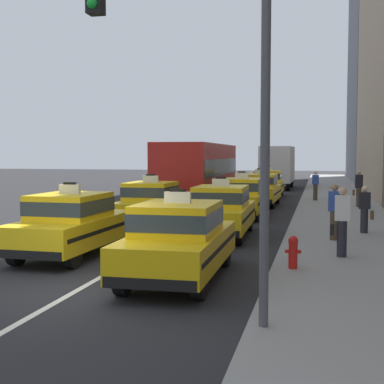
# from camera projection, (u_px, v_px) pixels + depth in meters

# --- Properties ---
(ground_plane) EXTENTS (160.00, 160.00, 0.00)m
(ground_plane) POSITION_uv_depth(u_px,v_px,m) (77.00, 290.00, 10.68)
(ground_plane) COLOR #232326
(lane_stripe_left_right) EXTENTS (0.14, 80.00, 0.01)m
(lane_stripe_left_right) POSITION_uv_depth(u_px,v_px,m) (234.00, 202.00, 30.10)
(lane_stripe_left_right) COLOR silver
(lane_stripe_left_right) RESTS_ON ground
(sidewalk_curb) EXTENTS (4.00, 90.00, 0.15)m
(sidewalk_curb) POSITION_uv_depth(u_px,v_px,m) (341.00, 213.00, 23.96)
(sidewalk_curb) COLOR gray
(sidewalk_curb) RESTS_ON ground
(taxi_left_nearest) EXTENTS (1.90, 4.59, 1.96)m
(taxi_left_nearest) POSITION_uv_depth(u_px,v_px,m) (72.00, 223.00, 14.27)
(taxi_left_nearest) COLOR black
(taxi_left_nearest) RESTS_ON ground
(taxi_left_second) EXTENTS (1.86, 4.58, 1.96)m
(taxi_left_second) POSITION_uv_depth(u_px,v_px,m) (152.00, 203.00, 20.06)
(taxi_left_second) COLOR black
(taxi_left_second) RESTS_ON ground
(bus_left_third) EXTENTS (2.81, 11.26, 3.22)m
(bus_left_third) POSITION_uv_depth(u_px,v_px,m) (200.00, 170.00, 28.99)
(bus_left_third) COLOR black
(bus_left_third) RESTS_ON ground
(taxi_right_nearest) EXTENTS (1.89, 4.59, 1.96)m
(taxi_right_nearest) POSITION_uv_depth(u_px,v_px,m) (179.00, 239.00, 11.55)
(taxi_right_nearest) COLOR black
(taxi_right_nearest) RESTS_ON ground
(taxi_right_second) EXTENTS (1.94, 4.61, 1.96)m
(taxi_right_second) POSITION_uv_depth(u_px,v_px,m) (221.00, 210.00, 17.57)
(taxi_right_second) COLOR black
(taxi_right_second) RESTS_ON ground
(taxi_right_third) EXTENTS (1.84, 4.57, 1.96)m
(taxi_right_third) POSITION_uv_depth(u_px,v_px,m) (242.00, 197.00, 23.14)
(taxi_right_third) COLOR black
(taxi_right_third) RESTS_ON ground
(taxi_right_fourth) EXTENTS (1.88, 4.59, 1.96)m
(taxi_right_fourth) POSITION_uv_depth(u_px,v_px,m) (260.00, 189.00, 28.20)
(taxi_right_fourth) COLOR black
(taxi_right_fourth) RESTS_ON ground
(taxi_right_fifth) EXTENTS (1.88, 4.58, 1.96)m
(taxi_right_fifth) POSITION_uv_depth(u_px,v_px,m) (268.00, 183.00, 33.82)
(taxi_right_fifth) COLOR black
(taxi_right_fifth) RESTS_ON ground
(box_truck_right_sixth) EXTENTS (2.38, 6.99, 3.27)m
(box_truck_right_sixth) POSITION_uv_depth(u_px,v_px,m) (278.00, 166.00, 42.18)
(box_truck_right_sixth) COLOR black
(box_truck_right_sixth) RESTS_ON ground
(pedestrian_near_crosswalk) EXTENTS (0.36, 0.24, 1.61)m
(pedestrian_near_crosswalk) POSITION_uv_depth(u_px,v_px,m) (315.00, 186.00, 29.79)
(pedestrian_near_crosswalk) COLOR #473828
(pedestrian_near_crosswalk) RESTS_ON sidewalk_curb
(pedestrian_mid_block) EXTENTS (0.47, 0.24, 1.76)m
(pedestrian_mid_block) POSITION_uv_depth(u_px,v_px,m) (359.00, 188.00, 26.10)
(pedestrian_mid_block) COLOR #473828
(pedestrian_mid_block) RESTS_ON sidewalk_curb
(pedestrian_by_storefront) EXTENTS (0.47, 0.24, 1.53)m
(pedestrian_by_storefront) POSITION_uv_depth(u_px,v_px,m) (365.00, 209.00, 17.43)
(pedestrian_by_storefront) COLOR #23232D
(pedestrian_by_storefront) RESTS_ON sidewalk_curb
(pedestrian_trailing) EXTENTS (0.47, 0.24, 1.73)m
(pedestrian_trailing) POSITION_uv_depth(u_px,v_px,m) (342.00, 222.00, 13.36)
(pedestrian_trailing) COLOR #23232D
(pedestrian_trailing) RESTS_ON sidewalk_curb
(pedestrian_far_corner) EXTENTS (0.36, 0.24, 1.66)m
(pedestrian_far_corner) POSITION_uv_depth(u_px,v_px,m) (334.00, 212.00, 15.99)
(pedestrian_far_corner) COLOR #473828
(pedestrian_far_corner) RESTS_ON sidewalk_curb
(fire_hydrant) EXTENTS (0.36, 0.22, 0.73)m
(fire_hydrant) POSITION_uv_depth(u_px,v_px,m) (293.00, 251.00, 12.01)
(fire_hydrant) COLOR red
(fire_hydrant) RESTS_ON sidewalk_curb
(traffic_light_pole) EXTENTS (2.87, 0.33, 5.58)m
(traffic_light_pole) POSITION_uv_depth(u_px,v_px,m) (200.00, 77.00, 7.95)
(traffic_light_pole) COLOR #47474C
(traffic_light_pole) RESTS_ON ground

